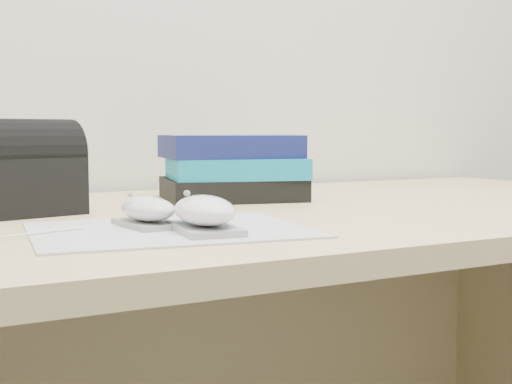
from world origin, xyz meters
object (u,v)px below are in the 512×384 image
mouse_rear (148,211)px  book_stack (232,168)px  desk (255,342)px  mouse_front (204,214)px  pouch (27,169)px

mouse_rear → book_stack: 0.39m
mouse_rear → desk: bearing=37.5°
mouse_front → pouch: 0.33m
mouse_rear → pouch: size_ratio=0.66×
desk → book_stack: (-0.00, 0.08, 0.29)m
mouse_front → pouch: bearing=115.7°
mouse_rear → mouse_front: mouse_front is taller
book_stack → pouch: pouch is taller
pouch → mouse_rear: bearing=-65.1°
mouse_rear → mouse_front: (0.04, -0.08, 0.00)m
book_stack → pouch: size_ratio=1.68×
desk → mouse_rear: 0.42m
book_stack → pouch: (-0.36, -0.07, 0.01)m
desk → mouse_front: size_ratio=12.72×
desk → book_stack: 0.30m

